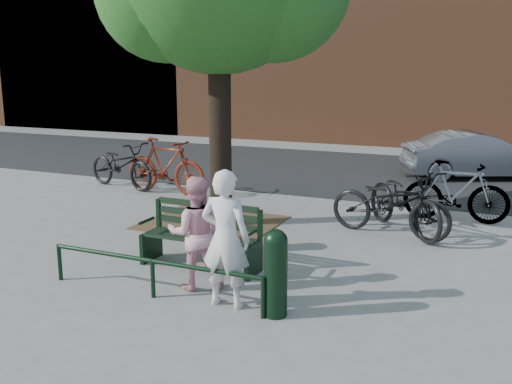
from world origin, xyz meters
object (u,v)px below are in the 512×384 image
at_px(park_bench, 203,234).
at_px(bicycle_c, 390,204).
at_px(bollard, 275,270).
at_px(parked_car, 477,155).
at_px(person_left, 226,239).
at_px(litter_bin, 222,225).
at_px(person_right, 196,233).

bearing_deg(park_bench, bicycle_c, 50.83).
bearing_deg(bollard, parked_car, 80.86).
height_order(person_left, bicycle_c, person_left).
distance_m(bollard, litter_bin, 2.52).
height_order(litter_bin, bicycle_c, bicycle_c).
distance_m(person_right, parked_car, 10.00).
bearing_deg(litter_bin, park_bench, -84.96).
bearing_deg(litter_bin, bollard, -48.57).
bearing_deg(litter_bin, person_right, -75.17).
bearing_deg(park_bench, bollard, -35.72).
relative_size(person_left, litter_bin, 2.02).
height_order(bollard, bicycle_c, bicycle_c).
relative_size(bollard, bicycle_c, 0.49).
height_order(bollard, parked_car, parked_car).
relative_size(person_left, parked_car, 0.46).
distance_m(bicycle_c, parked_car, 6.23).
height_order(park_bench, person_left, person_left).
bearing_deg(person_right, parked_car, -134.93).
height_order(park_bench, bollard, bollard).
height_order(park_bench, bicycle_c, bicycle_c).
relative_size(person_right, parked_car, 0.40).
height_order(person_right, bicycle_c, person_right).
distance_m(person_left, bollard, 0.71).
bearing_deg(park_bench, litter_bin, 95.04).
bearing_deg(person_right, bicycle_c, -146.37).
bearing_deg(bicycle_c, person_right, 163.02).
distance_m(person_left, parked_car, 10.19).
bearing_deg(litter_bin, bicycle_c, 40.75).
bearing_deg(bicycle_c, bollard, -177.32).
xyz_separation_m(litter_bin, bicycle_c, (2.23, 1.92, 0.14)).
distance_m(bollard, bicycle_c, 3.85).
bearing_deg(person_right, person_left, 121.55).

